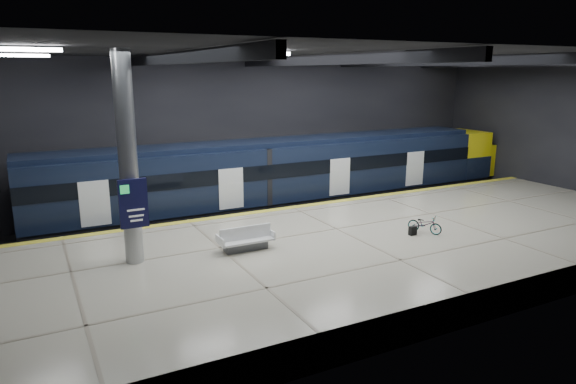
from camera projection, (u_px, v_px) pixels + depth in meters
ground at (323, 247)px, 21.90m from camera, size 30.00×30.00×0.00m
room_shell at (326, 112)px, 20.59m from camera, size 30.10×16.10×8.05m
platform at (357, 253)px, 19.61m from camera, size 30.00×11.00×1.10m
safety_strip at (293, 207)px, 24.02m from camera, size 30.00×0.40×0.01m
rails at (268, 214)px, 26.64m from camera, size 30.00×1.52×0.16m
train at (306, 173)px, 27.18m from camera, size 29.40×2.84×3.79m
bench at (246, 242)px, 18.23m from camera, size 1.99×0.83×0.88m
bicycle at (425, 224)px, 20.15m from camera, size 1.06×1.43×0.72m
pannier_bag at (413, 231)px, 19.93m from camera, size 0.31×0.20×0.35m
info_column at (128, 163)px, 16.41m from camera, size 0.90×0.78×6.90m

